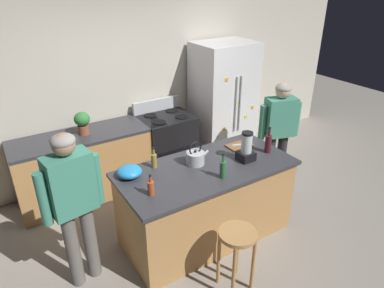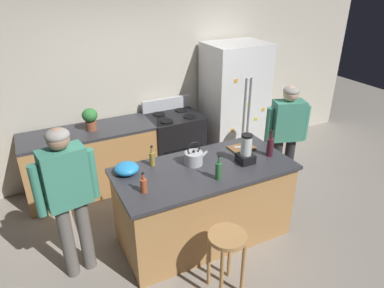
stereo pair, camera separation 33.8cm
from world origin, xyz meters
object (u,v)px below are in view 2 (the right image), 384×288
bottle_vinegar (152,158)px  cutting_board (242,148)px  stove_range (175,143)px  bar_stool (227,248)px  person_by_sink_right (286,130)px  tea_kettle (194,158)px  person_by_island_left (68,191)px  blender_appliance (246,151)px  kitchen_island (204,203)px  bottle_cooking_sauce (144,185)px  chef_knife (243,146)px  bottle_wine (270,146)px  potted_plant (90,118)px  bottle_olive_oil (219,170)px  mixing_bowl (127,169)px  refrigerator (234,104)px

bottle_vinegar → cutting_board: size_ratio=0.79×
stove_range → bar_stool: bearing=-102.3°
stove_range → person_by_sink_right: size_ratio=0.72×
tea_kettle → person_by_sink_right: bearing=9.2°
person_by_island_left → blender_appliance: bearing=-6.3°
kitchen_island → bottle_cooking_sauce: size_ratio=8.94×
bottle_vinegar → chef_knife: bearing=-5.2°
stove_range → person_by_sink_right: 1.67m
person_by_island_left → stove_range: bearing=39.8°
person_by_island_left → chef_knife: 2.02m
bottle_wine → tea_kettle: 0.89m
kitchen_island → person_by_sink_right: 1.55m
bottle_cooking_sauce → bottle_wine: size_ratio=0.68×
chef_knife → stove_range: bearing=121.1°
person_by_sink_right → chef_knife: (-0.80, -0.17, 0.02)m
cutting_board → chef_knife: 0.02m
kitchen_island → person_by_island_left: person_by_island_left is taller
stove_range → potted_plant: size_ratio=3.68×
blender_appliance → bottle_wine: 0.34m
bar_stool → chef_knife: 1.34m
bottle_cooking_sauce → bottle_olive_oil: bearing=-8.7°
mixing_bowl → tea_kettle: bearing=-10.7°
bottle_vinegar → chef_knife: bottle_vinegar is taller
person_by_island_left → bottle_cooking_sauce: bearing=-20.9°
bottle_wine → bottle_vinegar: (-1.27, 0.39, -0.03)m
stove_range → mixing_bowl: bearing=-130.9°
bottle_wine → chef_knife: (-0.16, 0.29, -0.09)m
stove_range → bottle_cooking_sauce: 2.05m
person_by_sink_right → bar_stool: 2.02m
kitchen_island → bottle_cooking_sauce: bottle_cooking_sauce is taller
bottle_vinegar → chef_knife: size_ratio=1.07×
refrigerator → bar_stool: (-1.52, -2.28, -0.42)m
kitchen_island → person_by_island_left: (-1.39, 0.10, 0.52)m
person_by_sink_right → bottle_olive_oil: person_by_sink_right is taller
bottle_cooking_sauce → refrigerator: bearing=38.4°
person_by_island_left → bottle_olive_oil: 1.45m
person_by_island_left → cutting_board: 2.00m
person_by_sink_right → bottle_wine: (-0.64, -0.46, 0.11)m
blender_appliance → potted_plant: bearing=128.7°
bar_stool → blender_appliance: (0.64, 0.68, 0.54)m
person_by_sink_right → chef_knife: size_ratio=6.97×
bar_stool → cutting_board: (0.79, 0.97, 0.41)m
bottle_wine → cutting_board: (-0.18, 0.29, -0.11)m
potted_plant → mixing_bowl: 1.30m
kitchen_island → refrigerator: refrigerator is taller
stove_range → blender_appliance: 1.74m
refrigerator → potted_plant: bearing=178.7°
potted_plant → bottle_wine: 2.33m
stove_range → bottle_wine: bottle_wine is taller
potted_plant → cutting_board: size_ratio=1.00×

